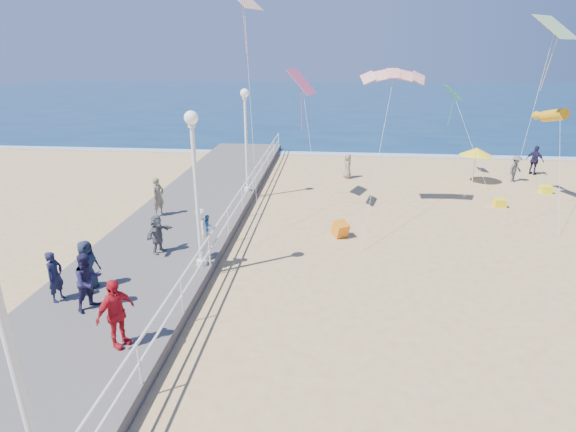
# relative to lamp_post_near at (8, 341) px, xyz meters

# --- Properties ---
(ground) EXTENTS (160.00, 160.00, 0.00)m
(ground) POSITION_rel_lamp_post_near_xyz_m (5.35, 9.00, -3.66)
(ground) COLOR tan
(ground) RESTS_ON ground
(ocean) EXTENTS (160.00, 90.00, 0.05)m
(ocean) POSITION_rel_lamp_post_near_xyz_m (5.35, 74.00, -3.65)
(ocean) COLOR #0C294D
(ocean) RESTS_ON ground
(surf_line) EXTENTS (160.00, 1.20, 0.04)m
(surf_line) POSITION_rel_lamp_post_near_xyz_m (5.35, 29.50, -3.63)
(surf_line) COLOR white
(surf_line) RESTS_ON ground
(boardwalk) EXTENTS (5.00, 44.00, 0.40)m
(boardwalk) POSITION_rel_lamp_post_near_xyz_m (-2.15, 9.00, -3.46)
(boardwalk) COLOR #645F5A
(boardwalk) RESTS_ON ground
(railing) EXTENTS (0.05, 42.00, 0.55)m
(railing) POSITION_rel_lamp_post_near_xyz_m (0.30, 9.00, -2.41)
(railing) COLOR white
(railing) RESTS_ON boardwalk
(lamp_post_near) EXTENTS (0.44, 0.44, 5.32)m
(lamp_post_near) POSITION_rel_lamp_post_near_xyz_m (0.00, 0.00, 0.00)
(lamp_post_near) COLOR white
(lamp_post_near) RESTS_ON boardwalk
(lamp_post_mid) EXTENTS (0.44, 0.44, 5.32)m
(lamp_post_mid) POSITION_rel_lamp_post_near_xyz_m (0.00, 9.00, 0.00)
(lamp_post_mid) COLOR white
(lamp_post_mid) RESTS_ON boardwalk
(lamp_post_far) EXTENTS (0.44, 0.44, 5.32)m
(lamp_post_far) POSITION_rel_lamp_post_near_xyz_m (0.00, 18.00, 0.00)
(lamp_post_far) COLOR white
(lamp_post_far) RESTS_ON boardwalk
(woman_holding_toddler) EXTENTS (0.64, 0.80, 1.89)m
(woman_holding_toddler) POSITION_rel_lamp_post_near_xyz_m (-0.05, 9.57, -2.31)
(woman_holding_toddler) COLOR silver
(woman_holding_toddler) RESTS_ON boardwalk
(toddler_held) EXTENTS (0.39, 0.44, 0.76)m
(toddler_held) POSITION_rel_lamp_post_near_xyz_m (0.10, 9.72, -2.03)
(toddler_held) COLOR #3685CB
(toddler_held) RESTS_ON boardwalk
(spectator_0) EXTENTS (0.46, 0.62, 1.58)m
(spectator_0) POSITION_rel_lamp_post_near_xyz_m (-3.63, 6.28, -2.47)
(spectator_0) COLOR #181934
(spectator_0) RESTS_ON boardwalk
(spectator_3) EXTENTS (0.90, 1.18, 1.86)m
(spectator_3) POSITION_rel_lamp_post_near_xyz_m (-0.81, 4.31, -2.33)
(spectator_3) COLOR red
(spectator_3) RESTS_ON boardwalk
(spectator_4) EXTENTS (0.77, 0.92, 1.59)m
(spectator_4) POSITION_rel_lamp_post_near_xyz_m (-3.07, 7.11, -2.46)
(spectator_4) COLOR #192337
(spectator_4) RESTS_ON boardwalk
(spectator_5) EXTENTS (0.86, 1.43, 1.47)m
(spectator_5) POSITION_rel_lamp_post_near_xyz_m (-1.87, 9.91, -2.53)
(spectator_5) COLOR #595A5E
(spectator_5) RESTS_ON boardwalk
(spectator_6) EXTENTS (0.64, 0.76, 1.78)m
(spectator_6) POSITION_rel_lamp_post_near_xyz_m (-3.30, 13.82, -2.37)
(spectator_6) COLOR #7C7256
(spectator_6) RESTS_ON boardwalk
(spectator_7) EXTENTS (0.97, 1.05, 1.73)m
(spectator_7) POSITION_rel_lamp_post_near_xyz_m (-2.41, 5.96, -2.39)
(spectator_7) COLOR #201C3E
(spectator_7) RESTS_ON boardwalk
(beach_walker_a) EXTENTS (1.19, 1.12, 1.61)m
(beach_walker_a) POSITION_rel_lamp_post_near_xyz_m (15.54, 22.74, -2.85)
(beach_walker_a) COLOR #56565B
(beach_walker_a) RESTS_ON ground
(beach_walker_b) EXTENTS (1.08, 1.11, 1.86)m
(beach_walker_b) POSITION_rel_lamp_post_near_xyz_m (17.38, 24.60, -2.73)
(beach_walker_b) COLOR #1E1A3A
(beach_walker_b) RESTS_ON ground
(beach_walker_c) EXTENTS (0.56, 0.80, 1.53)m
(beach_walker_c) POSITION_rel_lamp_post_near_xyz_m (5.46, 22.63, -2.90)
(beach_walker_c) COLOR gray
(beach_walker_c) RESTS_ON ground
(box_kite) EXTENTS (0.84, 0.89, 0.74)m
(box_kite) POSITION_rel_lamp_post_near_xyz_m (4.90, 12.97, -3.36)
(box_kite) COLOR #E9480D
(box_kite) RESTS_ON ground
(beach_umbrella) EXTENTS (1.90, 1.90, 2.14)m
(beach_umbrella) POSITION_rel_lamp_post_near_xyz_m (12.95, 22.21, -1.75)
(beach_umbrella) COLOR white
(beach_umbrella) RESTS_ON ground
(beach_chair_left) EXTENTS (0.55, 0.55, 0.40)m
(beach_chair_left) POSITION_rel_lamp_post_near_xyz_m (16.46, 20.51, -3.46)
(beach_chair_left) COLOR #FFFB1A
(beach_chair_left) RESTS_ON ground
(beach_chair_right) EXTENTS (0.55, 0.55, 0.40)m
(beach_chair_right) POSITION_rel_lamp_post_near_xyz_m (13.04, 17.78, -3.46)
(beach_chair_right) COLOR yellow
(beach_chair_right) RESTS_ON ground
(kite_parafoil) EXTENTS (2.95, 0.94, 0.65)m
(kite_parafoil) POSITION_rel_lamp_post_near_xyz_m (7.11, 16.90, 2.86)
(kite_parafoil) COLOR red
(kite_windsock) EXTENTS (1.00, 2.63, 1.07)m
(kite_windsock) POSITION_rel_lamp_post_near_xyz_m (15.27, 18.70, 0.85)
(kite_windsock) COLOR orange
(kite_diamond_pink) EXTENTS (1.32, 1.65, 1.07)m
(kite_diamond_pink) POSITION_rel_lamp_post_near_xyz_m (3.00, 15.86, 2.53)
(kite_diamond_pink) COLOR #DF5274
(kite_diamond_multi) EXTENTS (2.16, 2.14, 1.01)m
(kite_diamond_multi) POSITION_rel_lamp_post_near_xyz_m (13.69, 16.68, 4.76)
(kite_diamond_multi) COLOR #1AC8DE
(kite_diamond_green) EXTENTS (1.03, 1.32, 0.86)m
(kite_diamond_green) POSITION_rel_lamp_post_near_xyz_m (11.56, 23.66, 1.48)
(kite_diamond_green) COLOR green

